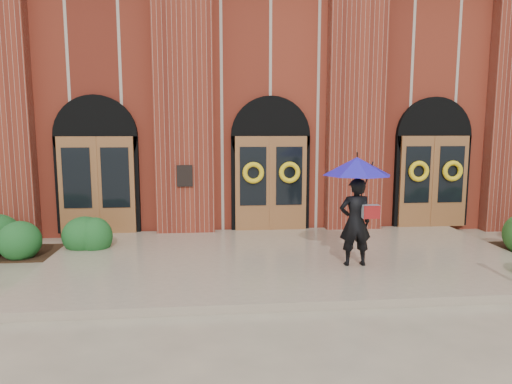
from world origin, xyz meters
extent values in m
plane|color=tan|center=(0.00, 0.00, 0.00)|extent=(90.00, 90.00, 0.00)
cube|color=tan|center=(0.00, 0.15, 0.07)|extent=(10.00, 5.30, 0.15)
cube|color=maroon|center=(0.00, 8.90, 3.50)|extent=(16.00, 12.00, 7.00)
cube|color=black|center=(-2.25, 2.47, 1.65)|extent=(0.40, 0.05, 0.55)
cube|color=maroon|center=(-2.25, 2.73, 3.50)|extent=(1.50, 0.45, 7.00)
cube|color=maroon|center=(2.25, 2.73, 3.50)|extent=(1.50, 0.45, 7.00)
cube|color=brown|center=(-4.50, 2.71, 1.40)|extent=(1.90, 0.10, 2.50)
cylinder|color=black|center=(-4.50, 2.85, 2.65)|extent=(2.10, 0.22, 2.10)
cube|color=brown|center=(0.00, 2.71, 1.40)|extent=(1.90, 0.10, 2.50)
cylinder|color=black|center=(0.00, 2.85, 2.65)|extent=(2.10, 0.22, 2.10)
cube|color=brown|center=(4.50, 2.71, 1.40)|extent=(1.90, 0.10, 2.50)
cylinder|color=black|center=(4.50, 2.85, 2.65)|extent=(2.10, 0.22, 2.10)
torus|color=yellow|center=(-0.48, 2.59, 1.70)|extent=(0.57, 0.13, 0.57)
torus|color=yellow|center=(0.48, 2.59, 1.70)|extent=(0.57, 0.13, 0.57)
torus|color=yellow|center=(4.02, 2.59, 1.70)|extent=(0.57, 0.13, 0.57)
torus|color=yellow|center=(4.98, 2.59, 1.70)|extent=(0.57, 0.13, 0.57)
imported|color=black|center=(1.25, -0.64, 1.02)|extent=(0.64, 0.42, 1.74)
cone|color=#1F16AB|center=(1.25, -0.64, 2.13)|extent=(1.36, 1.36, 0.35)
cylinder|color=black|center=(1.30, -0.69, 1.66)|extent=(0.02, 0.02, 0.58)
cube|color=#A0A3A5|center=(1.50, -0.78, 1.25)|extent=(0.33, 0.17, 0.26)
cube|color=maroon|center=(1.50, -0.87, 1.25)|extent=(0.33, 0.03, 0.26)
ellipsoid|color=#194B1D|center=(-5.48, 1.37, 0.40)|extent=(3.15, 1.26, 0.81)
camera|label=1|loc=(-1.53, -9.23, 2.85)|focal=32.00mm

